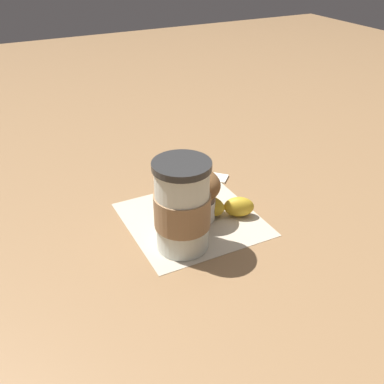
% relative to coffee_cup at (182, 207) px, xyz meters
% --- Properties ---
extents(ground_plane, '(3.00, 3.00, 0.00)m').
position_rel_coffee_cup_xyz_m(ground_plane, '(0.06, -0.05, -0.07)').
color(ground_plane, '#936D47').
extents(paper_napkin, '(0.21, 0.21, 0.00)m').
position_rel_coffee_cup_xyz_m(paper_napkin, '(0.06, -0.05, -0.07)').
color(paper_napkin, beige).
rests_on(paper_napkin, ground_plane).
extents(coffee_cup, '(0.08, 0.08, 0.14)m').
position_rel_coffee_cup_xyz_m(coffee_cup, '(0.00, 0.00, 0.00)').
color(coffee_cup, silver).
rests_on(coffee_cup, paper_napkin).
extents(muffin, '(0.08, 0.08, 0.09)m').
position_rel_coffee_cup_xyz_m(muffin, '(0.05, -0.05, -0.02)').
color(muffin, white).
rests_on(muffin, paper_napkin).
extents(banana, '(0.11, 0.12, 0.03)m').
position_rel_coffee_cup_xyz_m(banana, '(0.06, -0.08, -0.05)').
color(banana, gold).
rests_on(banana, paper_napkin).
extents(sugar_packet, '(0.06, 0.06, 0.01)m').
position_rel_coffee_cup_xyz_m(sugar_packet, '(0.16, -0.15, -0.07)').
color(sugar_packet, white).
rests_on(sugar_packet, ground_plane).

